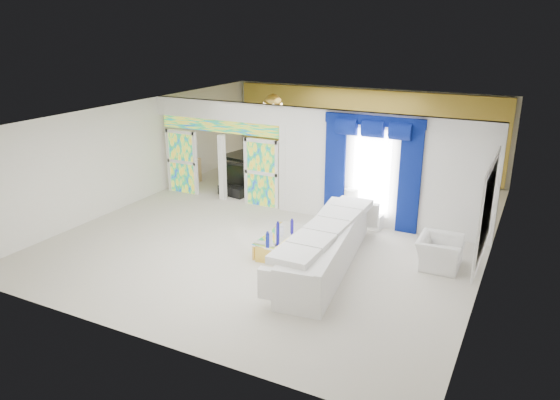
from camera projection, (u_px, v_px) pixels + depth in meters
The scene contains 22 objects.
floor at pixel (290, 224), 14.12m from camera, with size 12.00×12.00×0.00m, color #B7AF9E.
dividing_wall at pixel (382, 171), 13.55m from camera, with size 5.70×0.18×3.00m, color white.
dividing_header at pixel (218, 110), 15.31m from camera, with size 4.30×0.18×0.55m, color white.
stained_panel_left at pixel (182, 162), 16.47m from camera, with size 0.95×0.04×2.00m, color #994C3F.
stained_panel_right at pixel (261, 173), 15.25m from camera, with size 0.95×0.04×2.00m, color #994C3F.
stained_transom at pixel (219, 126), 15.46m from camera, with size 4.00×0.05×0.35m, color #994C3F.
window_pane at pixel (372, 173), 13.59m from camera, with size 1.00×0.02×2.30m, color white.
blue_drape_left at pixel (335, 171), 14.01m from camera, with size 0.55×0.10×2.80m, color #04114D.
blue_drape_right at pixel (410, 180), 13.16m from camera, with size 0.55×0.10×2.80m, color #04114D.
blue_pelmet at pixel (374, 121), 13.13m from camera, with size 2.60×0.12×0.25m, color #04114D.
wall_mirror at pixel (488, 209), 10.65m from camera, with size 0.04×2.70×1.90m, color white.
gold_curtains at pixel (363, 131), 18.61m from camera, with size 9.70×0.12×2.90m, color gold.
white_sofa at pixel (327, 248), 11.59m from camera, with size 0.97×4.52×0.86m, color white.
coffee_table at pixel (279, 242), 12.50m from camera, with size 0.56×1.68×0.37m, color gold.
console_table at pixel (361, 219), 13.98m from camera, with size 1.17×0.37×0.39m, color white.
table_lamp at pixel (351, 200), 13.95m from camera, with size 0.36×0.36×0.58m, color white.
armchair at pixel (439, 252), 11.59m from camera, with size 1.04×0.91×0.67m, color white.
grand_piano at pixel (257, 168), 17.64m from camera, with size 1.55×2.03×1.03m, color black.
piano_bench at pixel (232, 191), 16.41m from camera, with size 0.91×0.35×0.30m, color black.
tv_console at pixel (191, 171), 17.70m from camera, with size 0.56×0.51×0.81m, color tan.
chandelier at pixel (273, 103), 17.12m from camera, with size 0.60×0.60×0.60m, color gold.
decanters at pixel (277, 232), 12.35m from camera, with size 0.22×1.20×0.29m.
Camera 1 is at (5.72, -11.85, 5.15)m, focal length 33.68 mm.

